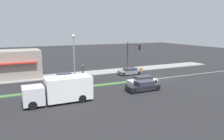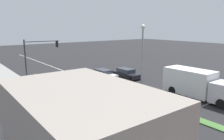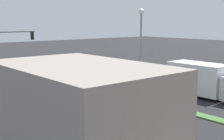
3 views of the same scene
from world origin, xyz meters
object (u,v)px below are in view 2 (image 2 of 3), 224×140
(van_white, at_px, (104,74))
(suv_grey, at_px, (50,79))
(traffic_signal_main, at_px, (37,54))
(warning_aframe_sign, at_px, (36,77))
(sedan_dark, at_px, (126,74))
(sedan_silver, at_px, (103,106))
(street_lamp, at_px, (142,53))
(delivery_truck, at_px, (197,84))
(pedestrian, at_px, (48,96))

(van_white, height_order, suv_grey, van_white)
(traffic_signal_main, relative_size, warning_aframe_sign, 6.69)
(sedan_dark, relative_size, sedan_silver, 1.14)
(street_lamp, relative_size, delivery_truck, 0.98)
(traffic_signal_main, height_order, sedan_dark, traffic_signal_main)
(delivery_truck, height_order, sedan_silver, delivery_truck)
(street_lamp, distance_m, suv_grey, 13.32)
(traffic_signal_main, height_order, pedestrian, traffic_signal_main)
(sedan_silver, relative_size, suv_grey, 0.99)
(sedan_dark, xyz_separation_m, sedan_silver, (10.00, 8.47, -0.03))
(pedestrian, distance_m, suv_grey, 8.46)
(warning_aframe_sign, distance_m, suv_grey, 3.13)
(van_white, bearing_deg, sedan_dark, 148.74)
(pedestrian, relative_size, van_white, 0.39)
(pedestrian, xyz_separation_m, van_white, (-10.45, -5.88, -0.42))
(sedan_dark, distance_m, sedan_silver, 13.10)
(warning_aframe_sign, relative_size, sedan_dark, 0.19)
(sedan_silver, xyz_separation_m, van_white, (-7.20, -10.17, 0.01))
(delivery_truck, xyz_separation_m, sedan_silver, (10.00, -2.56, -0.86))
(pedestrian, bearing_deg, sedan_dark, -162.47)
(traffic_signal_main, relative_size, sedan_dark, 1.25)
(street_lamp, bearing_deg, traffic_signal_main, -64.08)
(traffic_signal_main, bearing_deg, street_lamp, 115.92)
(traffic_signal_main, bearing_deg, warning_aframe_sign, -99.03)
(traffic_signal_main, distance_m, pedestrian, 9.48)
(pedestrian, relative_size, sedan_silver, 0.44)
(delivery_truck, relative_size, sedan_silver, 1.91)
(street_lamp, distance_m, pedestrian, 9.83)
(delivery_truck, bearing_deg, van_white, -77.60)
(warning_aframe_sign, bearing_deg, pedestrian, 77.25)
(sedan_dark, bearing_deg, sedan_silver, 40.26)
(pedestrian, bearing_deg, sedan_silver, 127.18)
(street_lamp, height_order, sedan_silver, street_lamp)
(warning_aframe_sign, bearing_deg, suv_grey, 104.86)
(warning_aframe_sign, xyz_separation_m, suv_grey, (-0.80, 3.02, 0.15))
(warning_aframe_sign, bearing_deg, sedan_silver, 93.04)
(pedestrian, height_order, delivery_truck, delivery_truck)
(sedan_dark, height_order, van_white, sedan_dark)
(traffic_signal_main, distance_m, warning_aframe_sign, 4.04)
(warning_aframe_sign, distance_m, sedan_dark, 12.68)
(traffic_signal_main, xyz_separation_m, sedan_silver, (-1.12, 13.07, -3.29))
(sedan_silver, bearing_deg, traffic_signal_main, -85.08)
(traffic_signal_main, bearing_deg, sedan_dark, 157.54)
(pedestrian, distance_m, sedan_silver, 5.39)
(delivery_truck, height_order, sedan_dark, delivery_truck)
(street_lamp, height_order, warning_aframe_sign, street_lamp)
(pedestrian, bearing_deg, van_white, -150.62)
(traffic_signal_main, bearing_deg, delivery_truck, 125.44)
(warning_aframe_sign, relative_size, delivery_truck, 0.11)
(street_lamp, bearing_deg, sedan_dark, -122.00)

